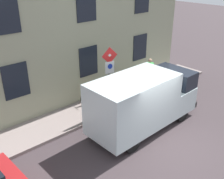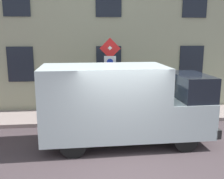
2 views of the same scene
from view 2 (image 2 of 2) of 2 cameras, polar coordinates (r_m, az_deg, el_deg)
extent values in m
plane|color=#3C3235|center=(7.62, 2.82, -15.08)|extent=(80.00, 80.00, 0.00)
cube|color=gray|center=(11.27, -0.24, -5.61)|extent=(1.96, 15.78, 0.14)
cube|color=gray|center=(12.07, -0.89, 11.65)|extent=(0.70, 13.78, 6.81)
cube|color=black|center=(12.69, 16.68, 5.62)|extent=(0.06, 1.10, 1.50)
cube|color=black|center=(11.77, -0.71, 5.66)|extent=(0.06, 1.10, 1.50)
cube|color=black|center=(12.04, -19.06, 5.15)|extent=(0.06, 1.10, 1.50)
cube|color=black|center=(12.71, 17.44, 17.92)|extent=(0.06, 1.10, 1.50)
cylinder|color=#474C47|center=(10.17, -0.39, 1.67)|extent=(0.09, 0.09, 3.02)
pyramid|color=silver|center=(9.94, -0.46, 8.76)|extent=(0.15, 0.50, 0.50)
pyramid|color=red|center=(9.95, -0.45, 8.76)|extent=(0.14, 0.55, 0.56)
cube|color=white|center=(10.01, -0.44, 5.62)|extent=(0.14, 0.44, 0.56)
cylinder|color=#1933B2|center=(9.98, -0.42, 5.95)|extent=(0.06, 0.24, 0.24)
cube|color=silver|center=(8.28, -1.76, -2.41)|extent=(2.07, 3.84, 2.18)
cube|color=silver|center=(9.03, 15.00, -5.15)|extent=(2.03, 1.44, 1.10)
cube|color=black|center=(8.89, 16.57, 0.48)|extent=(1.94, 1.02, 0.84)
cube|color=black|center=(9.44, 19.14, -7.03)|extent=(2.00, 0.20, 0.28)
cylinder|color=black|center=(9.88, 11.67, -6.51)|extent=(0.23, 0.76, 0.76)
cylinder|color=black|center=(8.33, 15.56, -10.22)|extent=(0.23, 0.76, 0.76)
cylinder|color=black|center=(9.39, -8.13, -7.36)|extent=(0.23, 0.76, 0.76)
cylinder|color=black|center=(7.75, -8.36, -11.63)|extent=(0.23, 0.76, 0.76)
torus|color=black|center=(11.72, 5.09, -2.93)|extent=(0.18, 0.66, 0.65)
torus|color=black|center=(11.97, 10.03, -2.75)|extent=(0.18, 0.66, 0.65)
cylinder|color=#299045|center=(11.74, 6.72, -1.90)|extent=(0.04, 0.60, 0.60)
cylinder|color=#299045|center=(11.70, 7.11, -0.59)|extent=(0.04, 0.73, 0.07)
cylinder|color=#299045|center=(11.83, 8.43, -1.92)|extent=(0.04, 0.19, 0.55)
cylinder|color=#299045|center=(11.92, 9.04, -2.98)|extent=(0.04, 0.43, 0.12)
cylinder|color=#299045|center=(11.66, 5.23, -1.75)|extent=(0.04, 0.09, 0.50)
cube|color=black|center=(11.78, 8.83, -0.43)|extent=(0.08, 0.20, 0.06)
cylinder|color=#262626|center=(11.60, 5.38, -0.31)|extent=(0.46, 0.04, 0.03)
torus|color=black|center=(11.56, 0.98, -3.09)|extent=(0.17, 0.67, 0.66)
torus|color=black|center=(11.80, 6.00, -2.84)|extent=(0.17, 0.67, 0.66)
cylinder|color=black|center=(11.58, 2.63, -2.02)|extent=(0.08, 0.60, 0.60)
cylinder|color=black|center=(11.53, 3.00, -0.69)|extent=(0.09, 0.73, 0.07)
cylinder|color=black|center=(11.66, 4.37, -2.02)|extent=(0.05, 0.19, 0.55)
cylinder|color=black|center=(11.75, 5.00, -3.09)|extent=(0.07, 0.43, 0.12)
cylinder|color=black|center=(11.51, 1.11, -1.89)|extent=(0.04, 0.09, 0.50)
cube|color=black|center=(11.61, 4.75, -0.51)|extent=(0.09, 0.21, 0.06)
cylinder|color=#262626|center=(11.44, 1.24, -0.44)|extent=(0.46, 0.06, 0.03)
torus|color=black|center=(11.60, -3.24, -3.05)|extent=(0.24, 0.68, 0.66)
torus|color=black|center=(11.55, 1.96, -3.11)|extent=(0.24, 0.68, 0.66)
cylinder|color=orange|center=(11.52, -1.58, -2.08)|extent=(0.12, 0.60, 0.60)
cylinder|color=orange|center=(11.46, -1.21, -0.76)|extent=(0.14, 0.72, 0.07)
cylinder|color=orange|center=(11.51, 0.22, -2.18)|extent=(0.06, 0.19, 0.55)
cylinder|color=orange|center=(11.56, 0.90, -3.30)|extent=(0.10, 0.43, 0.12)
cylinder|color=orange|center=(11.54, -3.13, -1.87)|extent=(0.05, 0.09, 0.50)
cube|color=black|center=(11.43, 0.60, -0.66)|extent=(0.11, 0.21, 0.06)
cylinder|color=#262626|center=(11.47, -3.02, -0.42)|extent=(0.46, 0.09, 0.03)
cylinder|color=#262B47|center=(11.69, 16.93, -2.96)|extent=(0.16, 0.16, 0.85)
cylinder|color=#262B47|center=(11.79, 16.24, -2.79)|extent=(0.16, 0.16, 0.85)
cube|color=green|center=(11.58, 16.79, 0.64)|extent=(0.48, 0.43, 0.62)
sphere|color=tan|center=(11.51, 16.93, 2.84)|extent=(0.22, 0.22, 0.22)
cylinder|color=#2D5133|center=(10.47, -3.24, -4.02)|extent=(0.44, 0.44, 0.90)
camera|label=1|loc=(7.34, -89.61, 25.80)|focal=42.59mm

